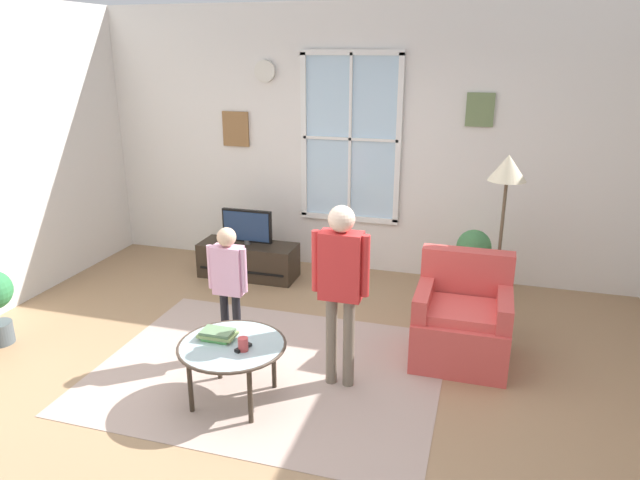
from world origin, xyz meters
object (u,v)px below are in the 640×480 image
(person_pink_shirt, at_px, (229,278))
(potted_plant_by_window, at_px, (472,265))
(coffee_table, at_px, (232,348))
(book_stack, at_px, (218,334))
(tv_stand, at_px, (248,260))
(person_red_shirt, at_px, (341,276))
(armchair, at_px, (462,322))
(cup, at_px, (243,344))
(remote_near_books, at_px, (243,348))
(television, at_px, (247,226))
(floor_lamp, at_px, (506,186))

(person_pink_shirt, relative_size, potted_plant_by_window, 1.52)
(coffee_table, xyz_separation_m, book_stack, (-0.13, 0.05, 0.06))
(tv_stand, distance_m, person_red_shirt, 2.52)
(armchair, distance_m, book_stack, 2.01)
(cup, relative_size, person_pink_shirt, 0.09)
(person_pink_shirt, bearing_deg, cup, -58.08)
(person_red_shirt, bearing_deg, coffee_table, -148.52)
(coffee_table, distance_m, remote_near_books, 0.12)
(cup, bearing_deg, book_stack, 156.66)
(armchair, xyz_separation_m, potted_plant_by_window, (0.02, 1.25, 0.05))
(cup, xyz_separation_m, potted_plant_by_window, (1.47, 2.42, -0.13))
(television, distance_m, armchair, 2.70)
(television, height_order, potted_plant_by_window, television)
(person_pink_shirt, xyz_separation_m, floor_lamp, (2.10, 1.05, 0.66))
(television, distance_m, floor_lamp, 2.86)
(tv_stand, height_order, potted_plant_by_window, potted_plant_by_window)
(book_stack, bearing_deg, armchair, 32.04)
(remote_near_books, distance_m, person_red_shirt, 0.86)
(armchair, height_order, floor_lamp, floor_lamp)
(television, height_order, person_pink_shirt, person_pink_shirt)
(floor_lamp, bearing_deg, book_stack, -140.80)
(cup, bearing_deg, tv_stand, 112.61)
(television, height_order, armchair, armchair)
(person_pink_shirt, height_order, floor_lamp, floor_lamp)
(television, height_order, floor_lamp, floor_lamp)
(remote_near_books, bearing_deg, person_red_shirt, 38.38)
(tv_stand, distance_m, armchair, 2.69)
(tv_stand, relative_size, book_stack, 4.07)
(book_stack, bearing_deg, coffee_table, -20.45)
(book_stack, distance_m, floor_lamp, 2.66)
(tv_stand, bearing_deg, armchair, -25.86)
(tv_stand, distance_m, remote_near_books, 2.53)
(tv_stand, relative_size, person_red_shirt, 0.77)
(armchair, relative_size, book_stack, 3.22)
(television, distance_m, potted_plant_by_window, 2.46)
(person_pink_shirt, bearing_deg, potted_plant_by_window, 43.48)
(armchair, relative_size, person_pink_shirt, 0.77)
(potted_plant_by_window, bearing_deg, armchair, -91.15)
(tv_stand, xyz_separation_m, television, (0.00, -0.00, 0.40))
(tv_stand, relative_size, remote_near_books, 7.86)
(coffee_table, height_order, remote_near_books, remote_near_books)
(person_red_shirt, xyz_separation_m, floor_lamp, (1.12, 1.21, 0.47))
(book_stack, distance_m, person_pink_shirt, 0.60)
(person_red_shirt, distance_m, potted_plant_by_window, 2.19)
(book_stack, xyz_separation_m, floor_lamp, (1.95, 1.59, 0.88))
(coffee_table, bearing_deg, book_stack, 159.55)
(book_stack, relative_size, potted_plant_by_window, 0.36)
(armchair, bearing_deg, remote_near_books, -141.64)
(television, relative_size, remote_near_books, 4.10)
(book_stack, distance_m, potted_plant_by_window, 2.88)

